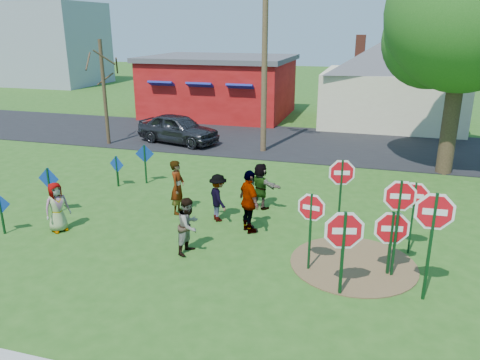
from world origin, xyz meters
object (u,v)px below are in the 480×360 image
object	(u,v)px
stop_sign_b	(341,179)
person_a	(57,207)
suv	(178,129)
stop_sign_c	(399,207)
person_b	(178,187)
stop_sign_d	(414,201)
utility_pole	(265,56)
leafy_tree	(469,22)
stop_sign_a	(344,236)

from	to	relation	value
stop_sign_b	person_a	world-z (taller)	stop_sign_b
stop_sign_b	suv	xyz separation A→B (m)	(-8.92, 9.18, -0.98)
stop_sign_c	person_b	xyz separation A→B (m)	(-6.59, 2.28, -0.92)
stop_sign_d	utility_pole	distance (m)	11.56
person_a	person_b	world-z (taller)	person_b
leafy_tree	stop_sign_d	bearing A→B (deg)	-103.23
stop_sign_d	person_a	world-z (taller)	stop_sign_d
person_b	suv	xyz separation A→B (m)	(-3.78, 8.72, -0.10)
stop_sign_a	stop_sign_c	xyz separation A→B (m)	(1.14, 1.18, 0.37)
stop_sign_c	stop_sign_d	world-z (taller)	stop_sign_c
stop_sign_c	utility_pole	size ratio (longest dim) A/B	0.30
suv	stop_sign_a	bearing A→B (deg)	-128.42
person_a	suv	xyz separation A→B (m)	(-0.95, 11.01, 0.03)
person_a	stop_sign_b	bearing A→B (deg)	-47.89
utility_pole	suv	bearing A→B (deg)	175.63
person_b	leafy_tree	world-z (taller)	leafy_tree
leafy_tree	utility_pole	bearing A→B (deg)	171.06
stop_sign_d	suv	size ratio (longest dim) A/B	0.49
stop_sign_a	utility_pole	xyz separation A→B (m)	(-4.66, 11.83, 3.06)
stop_sign_d	person_b	bearing A→B (deg)	177.86
suv	person_b	bearing A→B (deg)	-142.16
stop_sign_a	stop_sign_c	world-z (taller)	stop_sign_c
stop_sign_a	stop_sign_c	size ratio (longest dim) A/B	0.84
stop_sign_a	stop_sign_d	xyz separation A→B (m)	(1.59, 2.57, 0.06)
stop_sign_c	suv	world-z (taller)	stop_sign_c
stop_sign_c	suv	distance (m)	15.15
stop_sign_a	suv	world-z (taller)	stop_sign_a
stop_sign_c	person_b	distance (m)	7.04
stop_sign_b	person_a	distance (m)	8.23
leafy_tree	stop_sign_c	bearing A→B (deg)	-103.95
suv	leafy_tree	distance (m)	13.79
stop_sign_d	person_a	size ratio (longest dim) A/B	1.41
stop_sign_d	utility_pole	xyz separation A→B (m)	(-6.24, 9.25, 3.00)
stop_sign_b	leafy_tree	size ratio (longest dim) A/B	0.27
person_b	utility_pole	bearing A→B (deg)	-10.74
stop_sign_a	person_b	distance (m)	6.48
stop_sign_d	suv	bearing A→B (deg)	143.44
stop_sign_a	person_b	bearing A→B (deg)	133.03
stop_sign_a	person_b	size ratio (longest dim) A/B	1.23
stop_sign_b	leafy_tree	distance (m)	9.41
stop_sign_c	utility_pole	bearing A→B (deg)	110.13
stop_sign_d	suv	distance (m)	14.49
stop_sign_a	stop_sign_d	size ratio (longest dim) A/B	1.02
stop_sign_a	stop_sign_c	bearing A→B (deg)	31.45
stop_sign_b	stop_sign_d	size ratio (longest dim) A/B	1.16
stop_sign_d	person_b	xyz separation A→B (m)	(-7.04, 0.89, -0.61)
stop_sign_d	suv	xyz separation A→B (m)	(-10.82, 9.60, -0.71)
suv	utility_pole	xyz separation A→B (m)	(4.58, -0.35, 3.71)
stop_sign_a	leafy_tree	bearing A→B (deg)	57.22
suv	stop_sign_c	bearing A→B (deg)	-122.28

